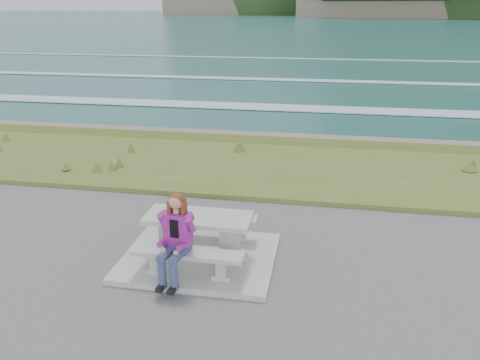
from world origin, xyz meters
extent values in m
cube|color=#AAABA5|center=(0.00, 0.00, 0.05)|extent=(2.60, 2.10, 0.10)
cube|color=#AAABA5|center=(-0.54, 0.00, 0.14)|extent=(0.62, 0.12, 0.08)
cube|color=#AAABA5|center=(-0.54, 0.00, 0.44)|extent=(0.34, 0.09, 0.51)
cube|color=#AAABA5|center=(-0.54, 0.00, 0.73)|extent=(0.62, 0.12, 0.08)
cube|color=#AAABA5|center=(0.54, 0.00, 0.14)|extent=(0.62, 0.12, 0.08)
cube|color=#AAABA5|center=(0.54, 0.00, 0.44)|extent=(0.34, 0.09, 0.51)
cube|color=#AAABA5|center=(0.54, 0.00, 0.73)|extent=(0.62, 0.12, 0.08)
cube|color=#AAABA5|center=(0.00, 0.00, 0.81)|extent=(1.80, 0.75, 0.08)
cube|color=#AAABA5|center=(-0.54, -0.70, 0.14)|extent=(0.30, 0.12, 0.08)
cube|color=#AAABA5|center=(-0.54, -0.70, 0.29)|extent=(0.17, 0.09, 0.22)
cube|color=#AAABA5|center=(-0.54, -0.70, 0.44)|extent=(0.30, 0.12, 0.08)
cube|color=#AAABA5|center=(0.54, -0.70, 0.14)|extent=(0.30, 0.12, 0.08)
cube|color=#AAABA5|center=(0.54, -0.70, 0.29)|extent=(0.17, 0.09, 0.22)
cube|color=#AAABA5|center=(0.54, -0.70, 0.44)|extent=(0.30, 0.12, 0.08)
cube|color=#AAABA5|center=(0.00, -0.70, 0.52)|extent=(1.80, 0.35, 0.07)
cube|color=#AAABA5|center=(-0.54, 0.70, 0.14)|extent=(0.30, 0.12, 0.08)
cube|color=#AAABA5|center=(-0.54, 0.70, 0.29)|extent=(0.17, 0.09, 0.22)
cube|color=#AAABA5|center=(-0.54, 0.70, 0.44)|extent=(0.30, 0.12, 0.08)
cube|color=#AAABA5|center=(0.54, 0.70, 0.14)|extent=(0.30, 0.12, 0.08)
cube|color=#AAABA5|center=(0.54, 0.70, 0.29)|extent=(0.17, 0.09, 0.22)
cube|color=#AAABA5|center=(0.54, 0.70, 0.44)|extent=(0.30, 0.12, 0.08)
cube|color=#AAABA5|center=(0.00, 0.70, 0.52)|extent=(1.80, 0.35, 0.07)
cube|color=#41521F|center=(0.00, 5.00, 0.00)|extent=(160.00, 4.50, 0.22)
cube|color=#6C6151|center=(0.00, 7.90, 0.00)|extent=(160.00, 0.80, 2.20)
plane|color=#1E5355|center=(0.00, 430.00, -1.80)|extent=(1600.00, 1600.00, 0.00)
cube|color=silver|center=(0.00, 14.00, -1.74)|extent=(220.00, 3.00, 0.06)
cube|color=silver|center=(0.00, 22.00, -1.74)|extent=(220.00, 2.00, 0.06)
cube|color=silver|center=(0.00, 34.00, -1.74)|extent=(220.00, 1.40, 0.06)
cube|color=silver|center=(0.00, 52.00, -1.74)|extent=(220.00, 1.00, 0.06)
cube|color=#6C6151|center=(-40.00, 440.00, 7.20)|extent=(201.55, 149.04, 18.00)
ellipsoid|color=black|center=(-40.00, 440.00, 10.20)|extent=(211.86, 162.91, 128.59)
cube|color=navy|center=(-0.17, -0.91, 0.38)|extent=(0.46, 0.74, 0.57)
cube|color=#931F89|center=(-0.14, -0.68, 0.93)|extent=(0.44, 0.29, 0.52)
sphere|color=tan|center=(-0.14, -0.70, 1.38)|extent=(0.22, 0.22, 0.22)
sphere|color=#593314|center=(-0.14, -0.68, 1.39)|extent=(0.24, 0.24, 0.24)
camera|label=1|loc=(1.97, -6.92, 4.14)|focal=35.00mm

